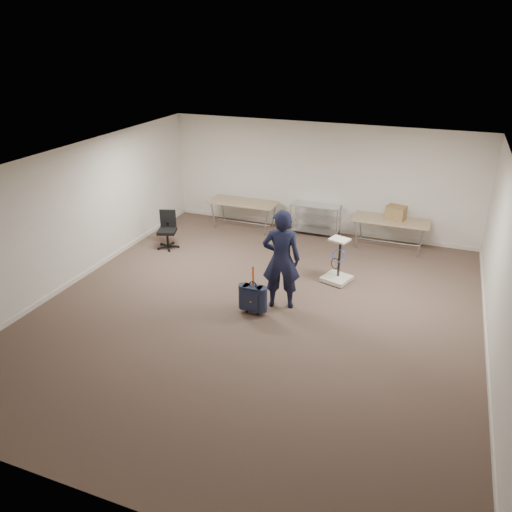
% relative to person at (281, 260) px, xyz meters
% --- Properties ---
extents(ground, '(9.00, 9.00, 0.00)m').
position_rel_person_xyz_m(ground, '(-0.34, -0.35, -0.97)').
color(ground, '#45342A').
rests_on(ground, ground).
extents(room_shell, '(8.00, 9.00, 9.00)m').
position_rel_person_xyz_m(room_shell, '(-0.34, 1.03, -0.92)').
color(room_shell, silver).
rests_on(room_shell, ground).
extents(folding_table_left, '(1.80, 0.75, 0.73)m').
position_rel_person_xyz_m(folding_table_left, '(-2.24, 3.60, -0.29)').
color(folding_table_left, '#928159').
rests_on(folding_table_left, ground).
extents(folding_table_right, '(1.80, 0.75, 0.73)m').
position_rel_person_xyz_m(folding_table_right, '(1.56, 3.60, -0.29)').
color(folding_table_right, '#928159').
rests_on(folding_table_right, ground).
extents(wire_shelf, '(1.22, 0.47, 0.80)m').
position_rel_person_xyz_m(wire_shelf, '(-0.34, 3.85, -0.53)').
color(wire_shelf, silver).
rests_on(wire_shelf, ground).
extents(person, '(0.81, 0.63, 1.94)m').
position_rel_person_xyz_m(person, '(0.00, 0.00, 0.00)').
color(person, black).
rests_on(person, ground).
extents(suitcase, '(0.36, 0.21, 0.97)m').
position_rel_person_xyz_m(suitcase, '(-0.38, -0.47, -0.64)').
color(suitcase, '#161E33').
rests_on(suitcase, ground).
extents(office_chair, '(0.55, 0.55, 0.90)m').
position_rel_person_xyz_m(office_chair, '(-3.45, 1.71, -0.70)').
color(office_chair, black).
rests_on(office_chair, ground).
extents(equipment_cart, '(0.66, 0.66, 0.97)m').
position_rel_person_xyz_m(equipment_cart, '(0.79, 1.39, -0.72)').
color(equipment_cart, beige).
rests_on(equipment_cart, ground).
extents(cardboard_box, '(0.50, 0.41, 0.33)m').
position_rel_person_xyz_m(cardboard_box, '(1.64, 3.66, -0.08)').
color(cardboard_box, '#A5754D').
rests_on(cardboard_box, folding_table_right).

